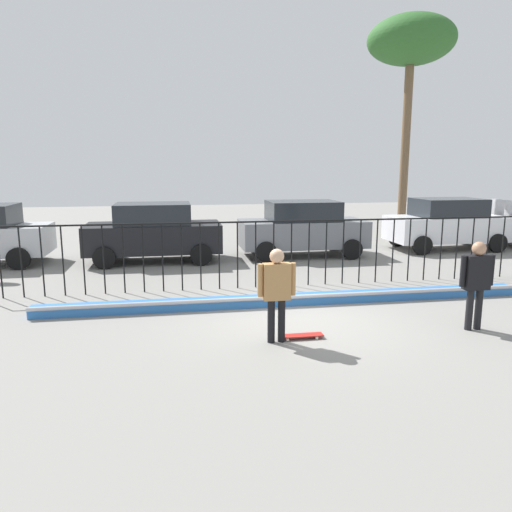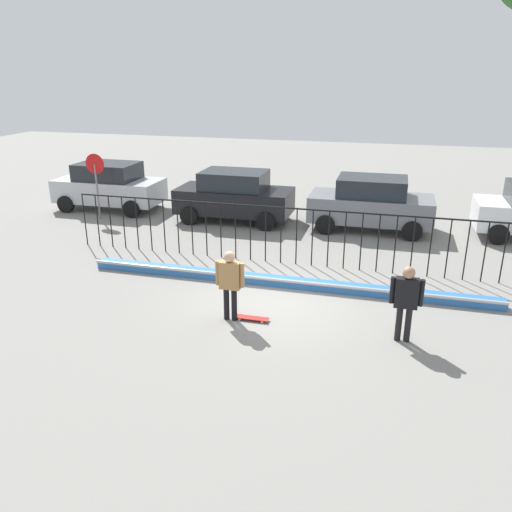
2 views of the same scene
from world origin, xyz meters
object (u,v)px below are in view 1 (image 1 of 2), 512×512
skateboard (301,335)px  camera_operator (477,277)px  skateboarder (277,287)px  palm_tree_tall (411,44)px  parked_car_gray (302,228)px  parked_car_black (154,232)px  parked_car_white (447,223)px

skateboard → camera_operator: 3.49m
skateboarder → palm_tree_tall: palm_tree_tall is taller
skateboard → parked_car_gray: (2.19, 7.97, 0.91)m
parked_car_black → palm_tree_tall: (10.54, 3.85, 7.05)m
skateboard → camera_operator: bearing=17.2°
parked_car_gray → skateboarder: bearing=-111.9°
skateboarder → parked_car_gray: size_ratio=0.39×
parked_car_gray → palm_tree_tall: bearing=30.3°
skateboarder → palm_tree_tall: (8.18, 11.75, 7.02)m
skateboarder → camera_operator: (3.84, 0.01, 0.01)m
parked_car_black → parked_car_gray: bearing=-0.2°
skateboarder → parked_car_white: bearing=19.4°
skateboarder → parked_car_black: 8.24m
parked_car_gray → skateboard: bearing=-108.9°
camera_operator → parked_car_white: bearing=-117.5°
parked_car_white → palm_tree_tall: size_ratio=0.47×
skateboarder → parked_car_white: (8.33, 8.41, -0.03)m
skateboarder → parked_car_gray: 8.48m
parked_car_white → skateboard: bearing=-130.4°
skateboard → parked_car_white: parked_car_white is taller
camera_operator → parked_car_black: (-6.20, 7.89, -0.05)m
parked_car_gray → parked_car_black: bearing=178.3°
parked_car_white → palm_tree_tall: (-0.15, 3.33, 7.05)m
camera_operator → parked_car_white: (4.49, 8.40, -0.05)m
parked_car_black → parked_car_white: same height
skateboard → parked_car_black: bearing=128.5°
parked_car_black → parked_car_gray: (5.03, 0.15, 0.00)m
parked_car_gray → parked_car_white: size_ratio=1.00×
parked_car_black → parked_car_gray: size_ratio=1.00×
parked_car_black → skateboard: bearing=-71.9°
skateboarder → palm_tree_tall: bearing=29.3°
skateboarder → parked_car_gray: bearing=45.8°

